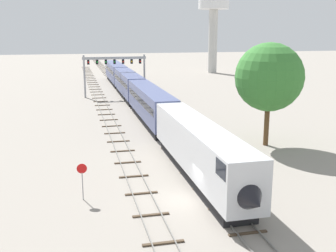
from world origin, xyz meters
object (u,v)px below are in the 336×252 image
Objects in this scene: signal_gantry at (115,66)px; trackside_tree_left at (269,77)px; water_tower at (214,8)px; stop_sign at (82,176)px; passenger_train at (137,92)px.

trackside_tree_left is at bearing -71.76° from signal_gantry.
water_tower is 8.44× the size of stop_sign.
water_tower is 2.14× the size of trackside_tree_left.
passenger_train is at bearing 112.15° from trackside_tree_left.
stop_sign is at bearing -98.89° from signal_gantry.
passenger_train is 3.69× the size of water_tower.
passenger_train is 13.47m from signal_gantry.
stop_sign is at bearing -105.26° from passenger_train.
passenger_train is at bearing -120.90° from water_tower.
trackside_tree_left is at bearing -104.83° from water_tower.
water_tower is (30.98, 51.78, 16.23)m from passenger_train.
signal_gantry is 1.06× the size of trackside_tree_left.
water_tower reaches higher than stop_sign.
stop_sign is 0.25× the size of trackside_tree_left.
water_tower is (33.23, 38.91, 12.91)m from signal_gantry.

